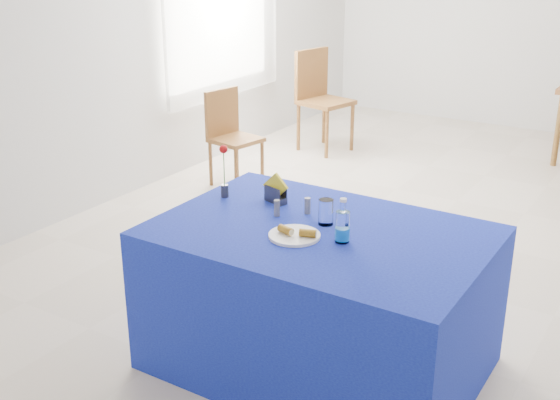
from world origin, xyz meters
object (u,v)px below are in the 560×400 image
object	(u,v)px
plate	(294,236)
chair_win_b	(319,93)
blue_table	(319,299)
chair_win_a	(230,131)
water_bottle	(342,228)

from	to	relation	value
plate	chair_win_b	size ratio (longest dim) A/B	0.24
blue_table	chair_win_a	xyz separation A→B (m)	(-2.06, 2.08, 0.11)
blue_table	chair_win_a	bearing A→B (deg)	134.67
blue_table	chair_win_b	bearing A→B (deg)	119.06
water_bottle	chair_win_b	size ratio (longest dim) A/B	0.21
plate	water_bottle	xyz separation A→B (m)	(0.22, 0.07, 0.06)
plate	blue_table	distance (m)	0.42
chair_win_a	chair_win_b	bearing A→B (deg)	5.09
chair_win_a	chair_win_b	world-z (taller)	chair_win_b
water_bottle	plate	bearing A→B (deg)	-161.51
chair_win_a	chair_win_b	xyz separation A→B (m)	(0.13, 1.39, 0.10)
blue_table	chair_win_b	distance (m)	3.97
blue_table	water_bottle	xyz separation A→B (m)	(0.15, -0.07, 0.45)
plate	chair_win_b	bearing A→B (deg)	117.31
water_bottle	chair_win_a	bearing A→B (deg)	135.78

